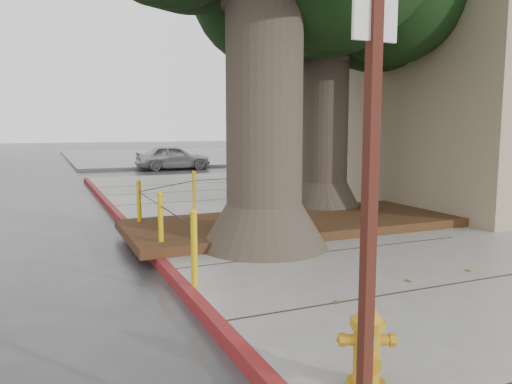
% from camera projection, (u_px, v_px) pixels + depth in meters
% --- Properties ---
extents(ground, '(140.00, 140.00, 0.00)m').
position_uv_depth(ground, '(385.00, 308.00, 5.71)').
color(ground, '#28282B').
rests_on(ground, ground).
extents(sidewalk_far, '(16.00, 20.00, 0.15)m').
position_uv_depth(sidewalk_far, '(187.00, 156.00, 35.37)').
color(sidewalk_far, slate).
rests_on(sidewalk_far, ground).
extents(curb_red, '(0.14, 26.00, 0.16)m').
position_uv_depth(curb_red, '(162.00, 265.00, 7.19)').
color(curb_red, maroon).
rests_on(curb_red, ground).
extents(planter_bed, '(6.40, 2.60, 0.16)m').
position_uv_depth(planter_bed, '(295.00, 223.00, 9.59)').
color(planter_bed, black).
rests_on(planter_bed, sidewalk_main).
extents(building_corner, '(12.00, 13.00, 10.00)m').
position_uv_depth(building_corner, '(472.00, 39.00, 16.75)').
color(building_corner, gray).
rests_on(building_corner, ground).
extents(building_side_white, '(10.00, 10.00, 9.00)m').
position_uv_depth(building_side_white, '(339.00, 93.00, 35.10)').
color(building_side_white, silver).
rests_on(building_side_white, ground).
extents(building_side_grey, '(12.00, 14.00, 12.00)m').
position_uv_depth(building_side_grey, '(360.00, 81.00, 42.74)').
color(building_side_grey, slate).
rests_on(building_side_grey, ground).
extents(bollard_ring, '(3.79, 5.39, 0.95)m').
position_uv_depth(bollard_ring, '(199.00, 203.00, 9.27)').
color(bollard_ring, gold).
rests_on(bollard_ring, sidewalk_main).
extents(fire_hydrant, '(0.37, 0.37, 0.68)m').
position_uv_depth(fire_hydrant, '(367.00, 345.00, 3.61)').
color(fire_hydrant, '#BB8313').
rests_on(fire_hydrant, sidewalk_main).
extents(signpost, '(0.27, 0.07, 2.71)m').
position_uv_depth(signpost, '(370.00, 197.00, 2.63)').
color(signpost, '#471911').
rests_on(signpost, sidewalk_main).
extents(car_silver, '(3.65, 1.57, 1.23)m').
position_uv_depth(car_silver, '(173.00, 157.00, 24.50)').
color(car_silver, '#B8B8BD').
rests_on(car_silver, ground).
extents(car_red, '(3.82, 1.42, 1.25)m').
position_uv_depth(car_red, '(313.00, 155.00, 26.63)').
color(car_red, maroon).
rests_on(car_red, ground).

